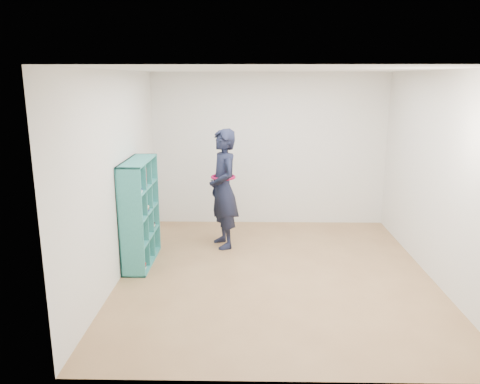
{
  "coord_description": "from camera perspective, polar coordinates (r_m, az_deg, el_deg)",
  "views": [
    {
      "loc": [
        -0.35,
        -5.72,
        2.51
      ],
      "look_at": [
        -0.47,
        0.3,
        1.03
      ],
      "focal_mm": 35.0,
      "sensor_mm": 36.0,
      "label": 1
    }
  ],
  "objects": [
    {
      "name": "floor",
      "position": [
        6.26,
        4.29,
        -9.88
      ],
      "size": [
        4.5,
        4.5,
        0.0
      ],
      "primitive_type": "plane",
      "color": "olive",
      "rests_on": "ground"
    },
    {
      "name": "ceiling",
      "position": [
        5.73,
        4.77,
        14.67
      ],
      "size": [
        4.5,
        4.5,
        0.0
      ],
      "primitive_type": "plane",
      "color": "white",
      "rests_on": "wall_back"
    },
    {
      "name": "wall_left",
      "position": [
        6.08,
        -14.68,
        1.87
      ],
      "size": [
        0.02,
        4.5,
        2.6
      ],
      "primitive_type": "cube",
      "color": "white",
      "rests_on": "floor"
    },
    {
      "name": "wall_right",
      "position": [
        6.3,
        22.99,
        1.64
      ],
      "size": [
        0.02,
        4.5,
        2.6
      ],
      "primitive_type": "cube",
      "color": "white",
      "rests_on": "floor"
    },
    {
      "name": "wall_back",
      "position": [
        8.07,
        3.59,
        5.16
      ],
      "size": [
        4.0,
        0.02,
        2.6
      ],
      "primitive_type": "cube",
      "color": "white",
      "rests_on": "floor"
    },
    {
      "name": "wall_front",
      "position": [
        3.69,
        6.53,
        -5.41
      ],
      "size": [
        4.0,
        0.02,
        2.6
      ],
      "primitive_type": "cube",
      "color": "white",
      "rests_on": "floor"
    },
    {
      "name": "bookshelf",
      "position": [
        6.51,
        -12.32,
        -2.67
      ],
      "size": [
        0.32,
        1.08,
        1.44
      ],
      "color": "#277B78",
      "rests_on": "floor"
    },
    {
      "name": "person",
      "position": [
        6.96,
        -2.05,
        0.39
      ],
      "size": [
        0.63,
        0.76,
        1.79
      ],
      "rotation": [
        0.0,
        0.0,
        -1.2
      ],
      "color": "black",
      "rests_on": "floor"
    },
    {
      "name": "smartphone",
      "position": [
        6.98,
        -3.33,
        1.39
      ],
      "size": [
        0.06,
        0.08,
        0.13
      ],
      "rotation": [
        0.25,
        0.0,
        0.64
      ],
      "color": "silver",
      "rests_on": "person"
    }
  ]
}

